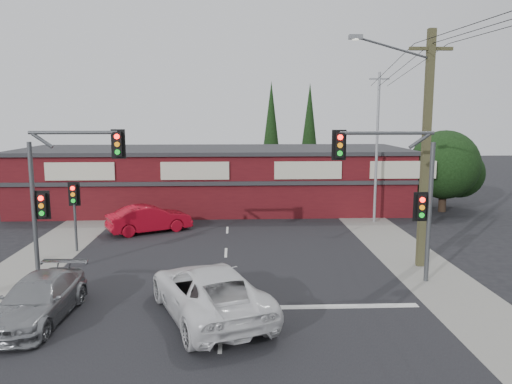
{
  "coord_description": "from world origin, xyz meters",
  "views": [
    {
      "loc": [
        0.45,
        -17.69,
        6.57
      ],
      "look_at": [
        1.34,
        3.0,
        3.31
      ],
      "focal_mm": 35.0,
      "sensor_mm": 36.0,
      "label": 1
    }
  ],
  "objects_px": {
    "silver_suv": "(38,300)",
    "shop_building": "(214,178)",
    "red_sedan": "(149,219)",
    "utility_pole": "(423,142)",
    "white_suv": "(209,291)"
  },
  "relations": [
    {
      "from": "silver_suv",
      "to": "shop_building",
      "type": "height_order",
      "value": "shop_building"
    },
    {
      "from": "red_sedan",
      "to": "utility_pole",
      "type": "height_order",
      "value": "utility_pole"
    },
    {
      "from": "white_suv",
      "to": "red_sedan",
      "type": "relative_size",
      "value": 1.31
    },
    {
      "from": "silver_suv",
      "to": "shop_building",
      "type": "distance_m",
      "value": 19.85
    },
    {
      "from": "red_sedan",
      "to": "shop_building",
      "type": "xyz_separation_m",
      "value": [
        3.35,
        7.13,
        1.37
      ]
    },
    {
      "from": "utility_pole",
      "to": "white_suv",
      "type": "bearing_deg",
      "value": -150.06
    },
    {
      "from": "red_sedan",
      "to": "shop_building",
      "type": "relative_size",
      "value": 0.17
    },
    {
      "from": "silver_suv",
      "to": "white_suv",
      "type": "bearing_deg",
      "value": 4.7
    },
    {
      "from": "shop_building",
      "to": "utility_pole",
      "type": "relative_size",
      "value": 2.73
    },
    {
      "from": "silver_suv",
      "to": "utility_pole",
      "type": "distance_m",
      "value": 15.86
    },
    {
      "from": "silver_suv",
      "to": "utility_pole",
      "type": "xyz_separation_m",
      "value": [
        14.23,
        5.19,
        4.7
      ]
    },
    {
      "from": "silver_suv",
      "to": "shop_building",
      "type": "bearing_deg",
      "value": 79.06
    },
    {
      "from": "shop_building",
      "to": "white_suv",
      "type": "bearing_deg",
      "value": -88.25
    },
    {
      "from": "utility_pole",
      "to": "red_sedan",
      "type": "bearing_deg",
      "value": 151.61
    },
    {
      "from": "silver_suv",
      "to": "utility_pole",
      "type": "bearing_deg",
      "value": 23.34
    }
  ]
}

